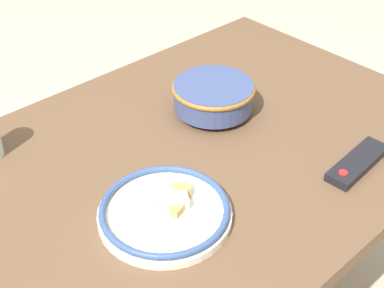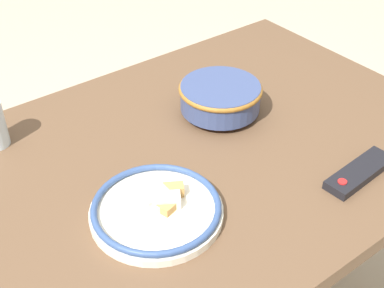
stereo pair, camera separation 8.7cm
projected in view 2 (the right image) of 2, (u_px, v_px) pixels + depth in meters
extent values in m
cube|color=brown|center=(156.00, 176.00, 1.21)|extent=(1.52, 0.88, 0.04)
cylinder|color=brown|center=(256.00, 128.00, 2.01)|extent=(0.06, 0.06, 0.71)
cylinder|color=#384775|center=(220.00, 110.00, 1.38)|extent=(0.09, 0.09, 0.01)
cylinder|color=#384775|center=(220.00, 97.00, 1.36)|extent=(0.20, 0.20, 0.07)
cylinder|color=#9E4C1E|center=(220.00, 99.00, 1.36)|extent=(0.18, 0.18, 0.06)
torus|color=#936023|center=(221.00, 89.00, 1.34)|extent=(0.21, 0.21, 0.01)
cylinder|color=silver|center=(157.00, 213.00, 1.08)|extent=(0.27, 0.27, 0.02)
torus|color=#334C7F|center=(156.00, 207.00, 1.07)|extent=(0.26, 0.26, 0.01)
cube|color=silver|center=(167.00, 200.00, 1.08)|extent=(0.06, 0.06, 0.02)
cube|color=tan|center=(168.00, 206.00, 1.07)|extent=(0.05, 0.04, 0.02)
cube|color=tan|center=(173.00, 190.00, 1.10)|extent=(0.05, 0.04, 0.02)
cube|color=silver|center=(164.00, 202.00, 1.08)|extent=(0.06, 0.05, 0.02)
cube|color=silver|center=(156.00, 198.00, 1.08)|extent=(0.06, 0.04, 0.03)
cube|color=black|center=(360.00, 172.00, 1.18)|extent=(0.19, 0.07, 0.02)
cylinder|color=red|center=(342.00, 182.00, 1.14)|extent=(0.02, 0.02, 0.00)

